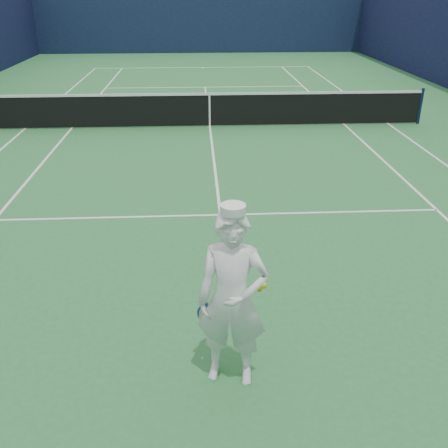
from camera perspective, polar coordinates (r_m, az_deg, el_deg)
name	(u,v)px	position (r m, az deg, el deg)	size (l,w,h in m)	color
ground	(210,127)	(15.30, -1.63, 11.06)	(80.00, 80.00, 0.00)	#2A6E37
court_markings	(210,126)	(15.30, -1.63, 11.08)	(11.03, 23.83, 0.01)	white
windscreen_fence	(209,57)	(14.92, -1.73, 18.51)	(20.12, 36.12, 4.00)	#0E1835
tennis_net	(210,108)	(15.17, -1.66, 13.09)	(12.88, 0.09, 1.07)	#141E4C
tennis_player	(232,300)	(5.08, 0.96, -8.65)	(0.80, 0.63, 2.04)	white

